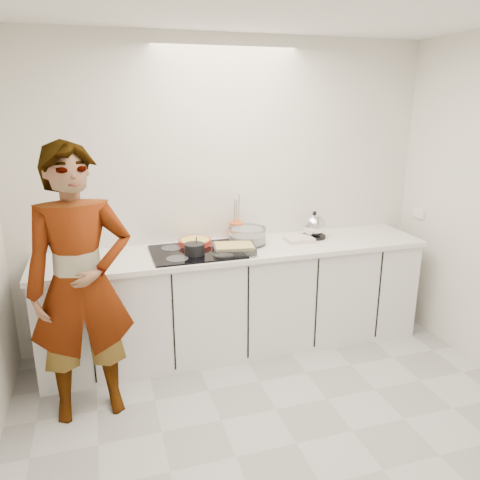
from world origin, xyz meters
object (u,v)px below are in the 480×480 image
object	(u,v)px
hob	(197,252)
tart_dish	(195,242)
mixing_bowl	(247,237)
kettle	(314,227)
cook	(81,286)
saucepan	(194,249)
utensil_crock	(237,231)
baking_dish	(234,248)

from	to	relation	value
hob	tart_dish	xyz separation A→B (m)	(0.02, 0.18, 0.03)
mixing_bowl	kettle	distance (m)	0.63
cook	mixing_bowl	bearing A→B (deg)	20.02
cook	saucepan	bearing A→B (deg)	22.54
kettle	utensil_crock	bearing A→B (deg)	167.11
hob	saucepan	size ratio (longest dim) A/B	3.50
tart_dish	saucepan	xyz separation A→B (m)	(-0.06, -0.26, 0.02)
kettle	utensil_crock	xyz separation A→B (m)	(-0.67, 0.15, -0.03)
hob	baking_dish	bearing A→B (deg)	-23.52
baking_dish	tart_dish	bearing A→B (deg)	130.65
hob	saucepan	xyz separation A→B (m)	(-0.03, -0.08, 0.05)
baking_dish	cook	size ratio (longest dim) A/B	0.19
kettle	cook	distance (m)	2.06
baking_dish	utensil_crock	world-z (taller)	utensil_crock
mixing_bowl	tart_dish	bearing A→B (deg)	170.20
mixing_bowl	kettle	xyz separation A→B (m)	(0.62, 0.01, 0.03)
mixing_bowl	hob	bearing A→B (deg)	-167.76
hob	cook	distance (m)	1.01
kettle	utensil_crock	world-z (taller)	kettle
cook	hob	bearing A→B (deg)	25.75
saucepan	utensil_crock	distance (m)	0.57
saucepan	hob	bearing A→B (deg)	67.45
saucepan	mixing_bowl	size ratio (longest dim) A/B	0.59
hob	cook	size ratio (longest dim) A/B	0.39
baking_dish	mixing_bowl	world-z (taller)	mixing_bowl
baking_dish	utensil_crock	distance (m)	0.41
saucepan	mixing_bowl	distance (m)	0.53
kettle	cook	size ratio (longest dim) A/B	0.14
mixing_bowl	utensil_crock	xyz separation A→B (m)	(-0.04, 0.17, 0.01)
hob	utensil_crock	world-z (taller)	utensil_crock
saucepan	kettle	distance (m)	1.14
baking_dish	mixing_bowl	bearing A→B (deg)	50.46
saucepan	baking_dish	world-z (taller)	saucepan
hob	mixing_bowl	world-z (taller)	mixing_bowl
mixing_bowl	kettle	size ratio (longest dim) A/B	1.32
baking_dish	saucepan	bearing A→B (deg)	172.67
baking_dish	cook	world-z (taller)	cook
saucepan	baking_dish	distance (m)	0.31
saucepan	cook	bearing A→B (deg)	-152.83
tart_dish	baking_dish	xyz separation A→B (m)	(0.25, -0.30, 0.01)
mixing_bowl	utensil_crock	world-z (taller)	utensil_crock
tart_dish	utensil_crock	world-z (taller)	utensil_crock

